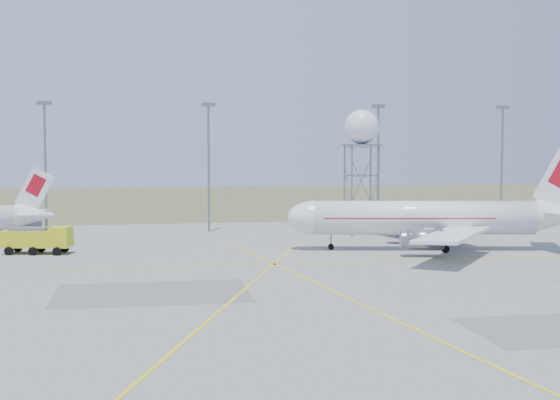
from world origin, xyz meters
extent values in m
plane|color=#9C9D97|center=(0.00, 0.00, 0.00)|extent=(400.00, 400.00, 0.00)
cube|color=#515E34|center=(0.00, 140.00, 0.01)|extent=(400.00, 120.00, 0.03)
cylinder|color=slate|center=(-35.00, 66.00, 10.00)|extent=(0.36, 0.36, 20.00)
cube|color=slate|center=(-35.00, 66.00, 20.20)|extent=(2.20, 0.50, 0.60)
cylinder|color=slate|center=(-10.00, 66.00, 10.00)|extent=(0.36, 0.36, 20.00)
cube|color=slate|center=(-10.00, 66.00, 20.20)|extent=(2.20, 0.50, 0.60)
cylinder|color=slate|center=(18.00, 66.00, 10.00)|extent=(0.36, 0.36, 20.00)
cube|color=slate|center=(18.00, 66.00, 20.20)|extent=(2.20, 0.50, 0.60)
cylinder|color=slate|center=(40.00, 66.00, 10.00)|extent=(0.36, 0.36, 20.00)
cube|color=slate|center=(40.00, 66.00, 20.20)|extent=(2.20, 0.50, 0.60)
cylinder|color=white|center=(15.90, 39.31, 4.23)|extent=(29.26, 9.74, 4.45)
ellipsoid|color=white|center=(1.69, 41.99, 4.23)|extent=(7.82, 5.69, 4.45)
cube|color=black|center=(0.38, 42.23, 4.90)|extent=(2.11, 2.72, 1.09)
cone|color=white|center=(33.40, 36.01, 4.56)|extent=(7.39, 5.61, 4.45)
cube|color=white|center=(33.40, 36.01, 9.24)|extent=(7.07, 1.65, 8.37)
cube|color=white|center=(33.51, 39.61, 5.12)|extent=(4.63, 6.67, 0.20)
cube|color=white|center=(19.40, 48.84, 3.12)|extent=(9.86, 18.58, 0.40)
cube|color=white|center=(15.69, 29.16, 3.12)|extent=(14.92, 17.47, 0.40)
cylinder|color=slate|center=(16.01, 45.85, 2.11)|extent=(5.07, 3.38, 2.56)
cylinder|color=slate|center=(13.61, 33.17, 2.11)|extent=(5.07, 3.38, 2.56)
cube|color=#AD0B1B|center=(13.72, 39.72, 4.34)|extent=(22.70, 8.54, 0.13)
cylinder|color=black|center=(3.88, 41.57, 0.50)|extent=(0.91, 0.91, 1.00)
cube|color=black|center=(18.09, 38.89, 0.50)|extent=(2.33, 6.77, 1.00)
cylinder|color=slate|center=(18.09, 38.89, 1.00)|extent=(0.31, 0.31, 2.00)
cone|color=white|center=(-35.77, 59.05, 3.64)|extent=(5.51, 3.83, 3.56)
cube|color=white|center=(-35.77, 59.05, 7.38)|extent=(5.70, 0.56, 6.69)
cube|color=#AD0B1B|center=(-35.60, 59.04, 8.00)|extent=(3.07, 0.46, 3.43)
cube|color=white|center=(-36.07, 61.91, 4.09)|extent=(3.09, 5.03, 0.16)
cube|color=white|center=(-36.37, 56.23, 4.09)|extent=(3.09, 5.03, 0.16)
cylinder|color=slate|center=(10.63, 55.62, 6.91)|extent=(0.26, 0.26, 13.81)
cylinder|color=slate|center=(14.88, 55.62, 6.91)|extent=(0.26, 0.26, 13.81)
cylinder|color=slate|center=(14.88, 59.87, 6.91)|extent=(0.26, 0.26, 13.81)
cylinder|color=slate|center=(10.63, 59.87, 6.91)|extent=(0.26, 0.26, 13.81)
cube|color=slate|center=(12.75, 57.74, 13.81)|extent=(4.85, 4.85, 0.27)
sphere|color=white|center=(12.75, 57.74, 16.58)|extent=(5.31, 5.31, 5.31)
cube|color=#CFD318|center=(-33.84, 44.46, 1.92)|extent=(9.08, 4.81, 2.11)
cube|color=#CFD318|center=(-30.85, 43.75, 2.79)|extent=(2.87, 3.15, 1.35)
cube|color=black|center=(-30.19, 43.59, 2.88)|extent=(0.67, 2.45, 0.96)
cube|color=slate|center=(-34.77, 44.69, 3.17)|extent=(5.21, 3.36, 0.38)
camera|label=1|loc=(-21.29, -57.71, 13.71)|focal=50.00mm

